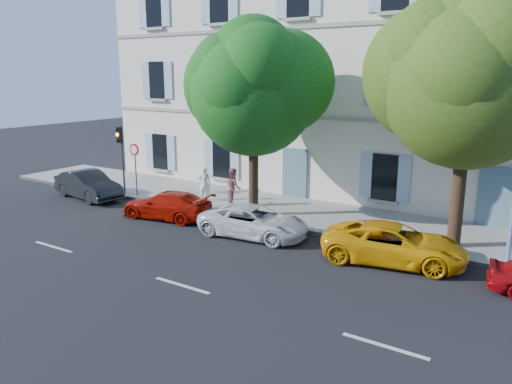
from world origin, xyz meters
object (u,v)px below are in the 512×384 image
Objects in this scene: traffic_light at (120,146)px; pedestrian_b at (233,187)px; car_red_coupe at (167,205)px; car_dark_sedan at (88,185)px; car_yellow_supercar at (394,244)px; tree_right at (469,84)px; road_sign at (135,158)px; pedestrian_a at (205,184)px; tree_left at (253,94)px; car_white_coupe at (254,221)px.

traffic_light is 6.19m from pedestrian_b.
car_red_coupe is 5.17m from traffic_light.
car_yellow_supercar is (15.21, -0.18, -0.05)m from car_dark_sedan.
tree_right is 3.37× the size of road_sign.
car_yellow_supercar reaches higher than car_red_coupe.
tree_right is (10.96, 2.56, 5.05)m from car_red_coupe.
pedestrian_a reaches higher than car_yellow_supercar.
pedestrian_a is at bearing 16.07° from traffic_light.
car_red_coupe is 2.90m from pedestrian_a.
car_red_coupe is 5.86m from tree_left.
car_yellow_supercar is at bearing -155.59° from pedestrian_b.
car_dark_sedan is at bearing 78.28° from car_yellow_supercar.
pedestrian_b is at bearing 178.32° from tree_right.
road_sign reaches higher than car_dark_sedan.
traffic_light is at bearing -167.08° from road_sign.
pedestrian_b is (5.11, 1.02, -0.98)m from road_sign.
car_red_coupe is at bearing 80.60° from car_yellow_supercar.
tree_left is at bearing 27.63° from car_white_coupe.
car_red_coupe is 0.88× the size of car_yellow_supercar.
traffic_light reaches higher than pedestrian_a.
pedestrian_a is at bearing 16.75° from road_sign.
car_white_coupe is at bearing -10.45° from traffic_light.
pedestrian_a is (-4.65, 2.85, 0.36)m from car_white_coupe.
car_white_coupe is at bearing -56.13° from tree_left.
car_dark_sedan is 2.42× the size of pedestrian_b.
car_yellow_supercar is 13.48m from road_sign.
traffic_light is (-8.86, 1.63, 1.97)m from car_white_coupe.
pedestrian_a reaches higher than car_white_coupe.
tree_right is at bearing 3.77° from tree_left.
road_sign is (-14.68, -0.74, -3.65)m from tree_right.
car_dark_sedan is 1.24× the size of traffic_light.
car_dark_sedan is at bearing -4.28° from pedestrian_a.
road_sign is (0.76, 0.17, -0.57)m from traffic_light.
pedestrian_a is at bearing 165.92° from tree_left.
pedestrian_b is (1.39, 2.84, 0.42)m from car_red_coupe.
tree_right is at bearing 2.87° from road_sign.
car_yellow_supercar is 8.61m from pedestrian_b.
tree_right is at bearing -139.94° from pedestrian_b.
traffic_light is at bearing -12.51° from pedestrian_a.
car_dark_sedan is 1.62× the size of road_sign.
road_sign reaches higher than car_white_coupe.
pedestrian_a is (-9.88, 2.58, 0.31)m from car_yellow_supercar.
tree_left is (-6.59, 1.76, 4.54)m from car_yellow_supercar.
car_dark_sedan is at bearing -169.60° from tree_left.
car_white_coupe is at bearing -84.13° from car_dark_sedan.
car_dark_sedan is 9.99m from car_white_coupe.
car_red_coupe is 4.37m from car_white_coupe.
car_yellow_supercar is at bearing 136.76° from pedestrian_a.
car_white_coupe is at bearing 81.65° from car_red_coupe.
car_yellow_supercar is 8.20m from tree_left.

